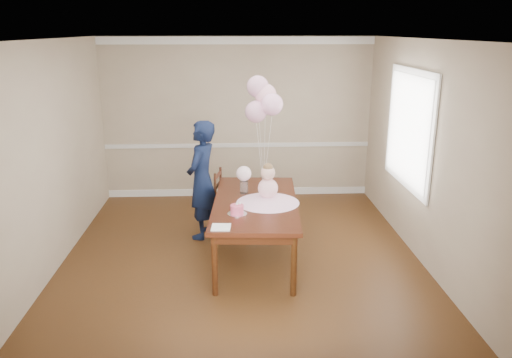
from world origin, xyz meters
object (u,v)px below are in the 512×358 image
(birthday_cake, at_px, (237,209))
(dining_chair_seat, at_px, (231,205))
(dining_table_top, at_px, (255,203))
(woman, at_px, (202,180))

(birthday_cake, relative_size, dining_chair_seat, 0.39)
(dining_chair_seat, bearing_deg, birthday_cake, -74.12)
(birthday_cake, distance_m, dining_chair_seat, 1.38)
(dining_table_top, relative_size, birthday_cake, 13.33)
(dining_chair_seat, xyz_separation_m, woman, (-0.39, -0.13, 0.42))
(dining_chair_seat, relative_size, woman, 0.24)
(dining_table_top, relative_size, woman, 1.24)
(birthday_cake, height_order, woman, woman)
(dining_table_top, height_order, woman, woman)
(dining_table_top, distance_m, dining_chair_seat, 0.98)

